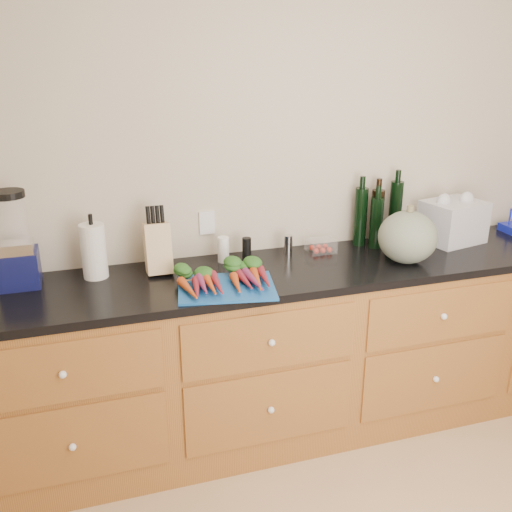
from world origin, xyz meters
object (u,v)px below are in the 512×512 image
object	(u,v)px
carrots	(224,277)
paper_towel	(94,251)
cutting_board	(226,287)
tomato_box	(321,246)
knife_block	(158,248)
squash	(408,237)
blender_appliance	(16,245)

from	to	relation	value
carrots	paper_towel	bearing A→B (deg)	154.06
cutting_board	paper_towel	distance (m)	0.66
cutting_board	tomato_box	distance (m)	0.69
knife_block	tomato_box	size ratio (longest dim) A/B	1.71
carrots	tomato_box	xyz separation A→B (m)	(0.61, 0.28, -0.00)
carrots	squash	xyz separation A→B (m)	(0.96, 0.01, 0.10)
cutting_board	blender_appliance	xyz separation A→B (m)	(-0.89, 0.32, 0.19)
squash	blender_appliance	world-z (taller)	blender_appliance
paper_towel	tomato_box	size ratio (longest dim) A/B	1.85
blender_appliance	paper_towel	xyz separation A→B (m)	(0.33, 0.00, -0.06)
cutting_board	knife_block	size ratio (longest dim) A/B	1.79
carrots	paper_towel	distance (m)	0.63
squash	knife_block	bearing A→B (deg)	168.98
tomato_box	paper_towel	bearing A→B (deg)	-179.51
knife_block	tomato_box	world-z (taller)	knife_block
squash	cutting_board	bearing A→B (deg)	-176.30
paper_towel	knife_block	xyz separation A→B (m)	(0.30, -0.02, -0.01)
cutting_board	knife_block	world-z (taller)	knife_block
paper_towel	tomato_box	xyz separation A→B (m)	(1.17, 0.01, -0.10)
cutting_board	blender_appliance	bearing A→B (deg)	160.45
cutting_board	blender_appliance	distance (m)	0.97
tomato_box	knife_block	bearing A→B (deg)	-178.02
carrots	tomato_box	bearing A→B (deg)	24.99
carrots	blender_appliance	distance (m)	0.95
carrots	knife_block	size ratio (longest dim) A/B	1.74
blender_appliance	knife_block	distance (m)	0.64
blender_appliance	cutting_board	bearing A→B (deg)	-19.55
blender_appliance	squash	bearing A→B (deg)	-7.85
squash	carrots	bearing A→B (deg)	-179.15
carrots	squash	distance (m)	0.96
cutting_board	squash	size ratio (longest dim) A/B	1.47
paper_towel	knife_block	size ratio (longest dim) A/B	1.08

